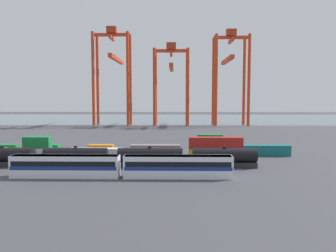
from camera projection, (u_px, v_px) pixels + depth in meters
The scene contains 19 objects.
ground_plane at pixel (150, 137), 124.86m from camera, with size 420.00×420.00×0.00m, color #424247.
harbour_water at pixel (162, 119), 229.68m from camera, with size 400.00×110.00×0.01m, color slate.
passenger_train at pixel (122, 165), 61.08m from camera, with size 39.10×3.14×3.90m.
freight_tank_row at pixel (113, 157), 70.29m from camera, with size 58.41×2.81×4.27m.
shipping_container_1 at pixel (38, 154), 78.92m from camera, with size 6.04×2.44×2.60m, color silver.
shipping_container_2 at pixel (37, 142), 78.70m from camera, with size 6.04×2.44×2.60m, color #197538.
shipping_container_3 at pixel (97, 154), 78.63m from camera, with size 12.10×2.44×2.60m, color silver.
shipping_container_4 at pixel (156, 154), 78.34m from camera, with size 12.10×2.44×2.60m, color maroon.
shipping_container_5 at pixel (215, 154), 78.06m from camera, with size 12.10×2.44×2.60m, color gold.
shipping_container_6 at pixel (216, 143), 77.84m from camera, with size 12.10×2.44×2.60m, color #AD211C.
shipping_container_8 at pixel (47, 150), 84.80m from camera, with size 6.04×2.44×2.60m, color #197538.
shipping_container_9 at pixel (101, 150), 84.52m from camera, with size 6.04×2.44×2.60m, color orange.
shipping_container_10 at pixel (155, 150), 84.24m from camera, with size 12.10×2.44×2.60m, color slate.
shipping_container_11 at pixel (210, 150), 83.96m from camera, with size 6.04×2.44×2.60m, color slate.
shipping_container_12 at pixel (210, 140), 83.74m from camera, with size 6.04×2.44×2.60m, color #197538.
shipping_container_13 at pixel (265, 150), 83.68m from camera, with size 12.10×2.44×2.60m, color #146066.
gantry_crane_west at pixel (113, 67), 178.16m from camera, with size 18.83×39.47×49.65m.
gantry_crane_central at pixel (171, 75), 177.33m from camera, with size 18.12×34.00×41.57m.
gantry_crane_east at pixel (230, 68), 176.39m from camera, with size 17.63×36.42×48.08m.
Camera 1 is at (9.04, -83.94, 14.17)m, focal length 36.89 mm.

